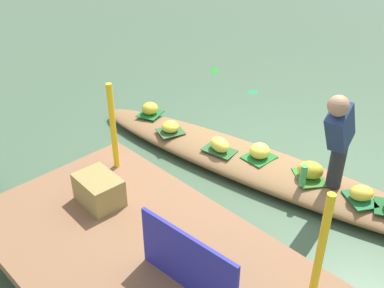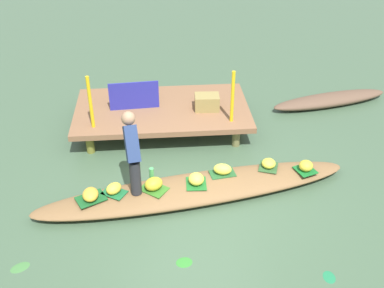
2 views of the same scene
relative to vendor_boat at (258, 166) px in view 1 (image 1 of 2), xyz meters
The scene contains 24 objects.
canal_water 0.11m from the vendor_boat, ahead, with size 40.00×40.00×0.00m, color #425D42.
dock_platform 2.13m from the vendor_boat, 101.88° to the left, with size 3.20×1.80×0.44m.
vendor_boat is the anchor object (origin of this frame).
leaf_mat_1 1.77m from the vendor_boat, ahead, with size 0.31×0.29×0.01m, color #176727.
banana_bunch_1 1.78m from the vendor_boat, ahead, with size 0.22×0.22×0.17m, color gold.
leaf_mat_2 0.50m from the vendor_boat, 25.49° to the left, with size 0.39×0.25×0.01m, color #265B2C.
banana_bunch_2 0.53m from the vendor_boat, 25.49° to the left, with size 0.28×0.19×0.17m, color #F9E74A.
leaf_mat_3 0.65m from the vendor_boat, behind, with size 0.39×0.29×0.01m, color #357123.
banana_bunch_3 0.67m from the vendor_boat, behind, with size 0.28×0.22×0.19m, color gold.
leaf_mat_4 1.22m from the vendor_boat, behind, with size 0.34×0.24×0.01m, color #1C6736.
banana_bunch_4 1.23m from the vendor_boat, behind, with size 0.24×0.19×0.16m, color yellow.
leaf_mat_5 1.24m from the vendor_boat, 15.08° to the left, with size 0.31×0.28×0.01m, color #2E572C.
banana_bunch_5 1.25m from the vendor_boat, 15.08° to the left, with size 0.22×0.22×0.14m, color yellow.
leaf_mat_6 0.12m from the vendor_boat, 50.76° to the right, with size 0.34×0.30×0.01m, color #1F6A27.
banana_bunch_6 0.20m from the vendor_boat, 50.76° to the right, with size 0.24×0.23×0.18m, color #F4E149.
vendor_person 1.20m from the vendor_boat, behind, with size 0.26×0.55×1.18m.
water_bottle 0.70m from the vendor_boat, behind, with size 0.07×0.07×0.25m, color #4AAD5D.
market_banner 2.34m from the vendor_boat, 114.36° to the left, with size 0.90×0.03×0.53m, color #272996.
railing_post_west 2.33m from the vendor_boat, 138.15° to the left, with size 0.06×0.06×0.94m, color yellow.
railing_post_east 1.83m from the vendor_boat, 62.39° to the left, with size 0.06×0.06×0.94m, color yellow.
produce_crate 2.03m from the vendor_boat, 78.78° to the left, with size 0.44×0.32×0.28m, color olive.
drifting_plant_0 2.33m from the vendor_boat, 49.24° to the right, with size 0.21×0.15×0.01m, color #1F7747.
drifting_plant_2 1.39m from the vendor_boat, 101.13° to the right, with size 0.22×0.18×0.01m, color #32852E.
drifting_plant_3 3.26m from the vendor_boat, 37.65° to the right, with size 0.31×0.14×0.01m, color #1E7B1E.
Camera 1 is at (-2.66, 3.71, 3.15)m, focal length 42.84 mm.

